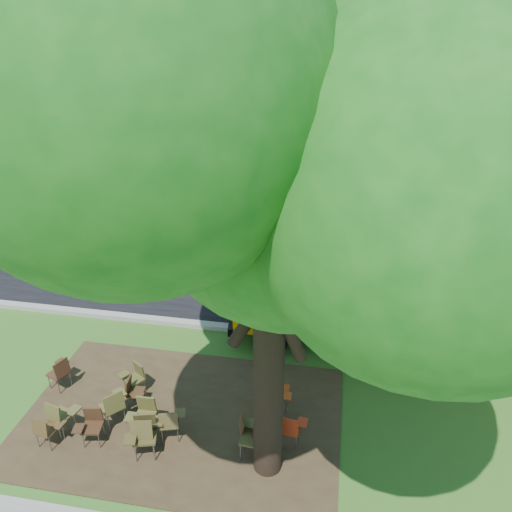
% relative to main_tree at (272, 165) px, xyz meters
% --- Properties ---
extents(ground, '(160.00, 160.00, 0.00)m').
position_rel_main_tree_xyz_m(ground, '(-3.08, 1.46, -6.19)').
color(ground, '#375B1C').
rests_on(ground, ground).
extents(dirt_patch, '(7.00, 4.50, 0.03)m').
position_rel_main_tree_xyz_m(dirt_patch, '(-2.08, 0.96, -6.17)').
color(dirt_patch, '#382819').
rests_on(dirt_patch, ground).
extents(asphalt_road, '(80.00, 8.00, 0.04)m').
position_rel_main_tree_xyz_m(asphalt_road, '(-3.08, 8.46, -6.17)').
color(asphalt_road, black).
rests_on(asphalt_road, ground).
extents(kerb_near, '(80.00, 0.25, 0.14)m').
position_rel_main_tree_xyz_m(kerb_near, '(-3.08, 4.46, -6.12)').
color(kerb_near, gray).
rests_on(kerb_near, ground).
extents(kerb_far, '(80.00, 0.25, 0.14)m').
position_rel_main_tree_xyz_m(kerb_far, '(-3.08, 12.56, -6.12)').
color(kerb_far, gray).
rests_on(kerb_far, ground).
extents(bg_tree_2, '(4.80, 4.80, 6.62)m').
position_rel_main_tree_xyz_m(bg_tree_2, '(-8.08, 17.46, -1.97)').
color(bg_tree_2, black).
rests_on(bg_tree_2, ground).
extents(bg_tree_3, '(5.60, 5.60, 7.84)m').
position_rel_main_tree_xyz_m(bg_tree_3, '(4.92, 15.46, -1.16)').
color(bg_tree_3, black).
rests_on(bg_tree_3, ground).
extents(main_tree, '(7.20, 7.20, 9.80)m').
position_rel_main_tree_xyz_m(main_tree, '(0.00, 0.00, 0.00)').
color(main_tree, black).
rests_on(main_tree, ground).
extents(school_bus, '(11.56, 3.92, 2.78)m').
position_rel_main_tree_xyz_m(school_bus, '(4.48, 5.44, -4.58)').
color(school_bus, '#FCA107').
rests_on(school_bus, ground).
extents(chair_0, '(0.58, 0.47, 0.80)m').
position_rel_main_tree_xyz_m(chair_0, '(-4.55, -0.30, -5.70)').
color(chair_0, '#49341A').
rests_on(chair_0, ground).
extents(chair_1, '(0.68, 0.53, 0.89)m').
position_rel_main_tree_xyz_m(chair_1, '(-4.46, 0.08, -5.64)').
color(chair_1, brown).
rests_on(chair_1, ground).
extents(chair_2, '(0.64, 0.81, 0.94)m').
position_rel_main_tree_xyz_m(chair_2, '(-3.44, 0.53, -5.60)').
color(chair_2, brown).
rests_on(chair_2, ground).
extents(chair_3, '(0.57, 0.53, 0.87)m').
position_rel_main_tree_xyz_m(chair_3, '(-2.73, 0.45, -5.65)').
color(chair_3, brown).
rests_on(chair_3, ground).
extents(chair_4, '(0.64, 0.67, 0.94)m').
position_rel_main_tree_xyz_m(chair_4, '(-2.51, -0.05, -5.60)').
color(chair_4, '#4D4321').
rests_on(chair_4, ground).
extents(chair_5, '(0.64, 0.68, 0.94)m').
position_rel_main_tree_xyz_m(chair_5, '(-2.52, -0.09, -5.60)').
color(chair_5, '#443E1D').
rests_on(chair_5, ground).
extents(chair_6, '(0.56, 0.65, 0.95)m').
position_rel_main_tree_xyz_m(chair_6, '(-0.30, 0.23, -5.60)').
color(chair_6, '#4A4320').
rests_on(chair_6, ground).
extents(chair_7, '(0.59, 0.54, 0.80)m').
position_rel_main_tree_xyz_m(chair_7, '(-0.49, 0.43, -5.70)').
color(chair_7, '#452718').
rests_on(chair_7, ground).
extents(chair_8, '(0.55, 0.69, 0.87)m').
position_rel_main_tree_xyz_m(chair_8, '(-5.19, 1.40, -5.65)').
color(chair_8, '#442718').
rests_on(chair_8, ground).
extents(chair_9, '(0.68, 0.54, 0.81)m').
position_rel_main_tree_xyz_m(chair_9, '(-3.40, 1.58, -5.69)').
color(chair_9, '#4A4720').
rests_on(chair_9, ground).
extents(chair_10, '(0.48, 0.51, 0.77)m').
position_rel_main_tree_xyz_m(chair_10, '(-3.25, 1.13, -5.71)').
color(chair_10, '#3D2A16').
rests_on(chair_10, ground).
extents(chair_11, '(0.57, 0.62, 0.84)m').
position_rel_main_tree_xyz_m(chair_11, '(-2.10, 0.33, -5.67)').
color(chair_11, brown).
rests_on(chair_11, ground).
extents(chair_12, '(0.56, 0.62, 0.96)m').
position_rel_main_tree_xyz_m(chair_12, '(-0.06, 1.62, -5.59)').
color(chair_12, '#BA4013').
rests_on(chair_12, ground).
extents(chair_13, '(0.56, 0.47, 0.81)m').
position_rel_main_tree_xyz_m(chair_13, '(0.39, 0.62, -5.69)').
color(chair_13, '#B52F13').
rests_on(chair_13, ground).
extents(chair_14, '(0.55, 0.56, 0.82)m').
position_rel_main_tree_xyz_m(chair_14, '(-3.71, 0.00, -5.68)').
color(chair_14, '#3D2515').
rests_on(chair_14, ground).
extents(black_car, '(4.34, 2.06, 1.43)m').
position_rel_main_tree_xyz_m(black_car, '(-8.20, 7.59, -5.47)').
color(black_car, black).
rests_on(black_car, ground).
extents(bg_car_red, '(4.98, 2.85, 1.31)m').
position_rel_main_tree_xyz_m(bg_car_red, '(-10.94, 12.26, -5.53)').
color(bg_car_red, '#520F0E').
rests_on(bg_car_red, ground).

